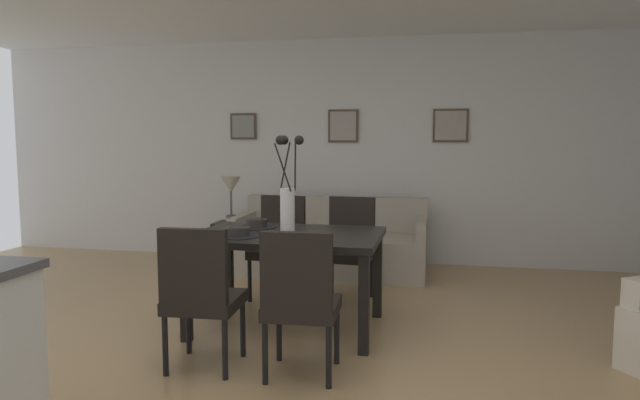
{
  "coord_description": "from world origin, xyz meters",
  "views": [
    {
      "loc": [
        1.03,
        -3.56,
        1.46
      ],
      "look_at": [
        0.09,
        0.93,
        0.97
      ],
      "focal_mm": 32.69,
      "sensor_mm": 36.0,
      "label": 1
    }
  ],
  "objects_px": {
    "dining_chair_far_left": "(300,296)",
    "framed_picture_right": "(451,126)",
    "sofa": "(331,247)",
    "side_table": "(232,245)",
    "dining_table": "(288,244)",
    "table_lamp": "(231,189)",
    "framed_picture_center": "(343,126)",
    "framed_picture_left": "(243,126)",
    "centerpiece_vase": "(288,196)",
    "bowl_near_left": "(238,231)",
    "bowl_near_right": "(257,222)",
    "dining_chair_near_left": "(200,291)",
    "dining_chair_near_right": "(279,241)",
    "dining_chair_far_right": "(349,243)"
  },
  "relations": [
    {
      "from": "dining_chair_far_left",
      "to": "framed_picture_right",
      "type": "bearing_deg",
      "value": 75.19
    },
    {
      "from": "sofa",
      "to": "side_table",
      "type": "bearing_deg",
      "value": -178.18
    },
    {
      "from": "framed_picture_right",
      "to": "dining_table",
      "type": "bearing_deg",
      "value": -115.75
    },
    {
      "from": "table_lamp",
      "to": "framed_picture_center",
      "type": "distance_m",
      "value": 1.5
    },
    {
      "from": "framed_picture_left",
      "to": "framed_picture_right",
      "type": "bearing_deg",
      "value": -0.0
    },
    {
      "from": "centerpiece_vase",
      "to": "table_lamp",
      "type": "distance_m",
      "value": 2.21
    },
    {
      "from": "dining_table",
      "to": "framed_picture_right",
      "type": "xyz_separation_m",
      "value": [
        1.22,
        2.53,
        0.94
      ]
    },
    {
      "from": "centerpiece_vase",
      "to": "bowl_near_left",
      "type": "xyz_separation_m",
      "value": [
        -0.32,
        -0.22,
        -0.24
      ]
    },
    {
      "from": "bowl_near_right",
      "to": "centerpiece_vase",
      "type": "bearing_deg",
      "value": -34.58
    },
    {
      "from": "dining_chair_far_left",
      "to": "table_lamp",
      "type": "height_order",
      "value": "table_lamp"
    },
    {
      "from": "dining_chair_near_left",
      "to": "centerpiece_vase",
      "type": "distance_m",
      "value": 1.09
    },
    {
      "from": "bowl_near_left",
      "to": "bowl_near_right",
      "type": "height_order",
      "value": "same"
    },
    {
      "from": "dining_chair_near_left",
      "to": "bowl_near_left",
      "type": "bearing_deg",
      "value": 89.52
    },
    {
      "from": "centerpiece_vase",
      "to": "table_lamp",
      "type": "xyz_separation_m",
      "value": [
        -1.15,
        1.88,
        -0.13
      ]
    },
    {
      "from": "dining_chair_near_left",
      "to": "dining_chair_near_right",
      "type": "xyz_separation_m",
      "value": [
        0.01,
        1.79,
        0.0
      ]
    },
    {
      "from": "dining_chair_far_left",
      "to": "bowl_near_left",
      "type": "bearing_deg",
      "value": 132.81
    },
    {
      "from": "side_table",
      "to": "framed_picture_center",
      "type": "xyz_separation_m",
      "value": [
        1.15,
        0.65,
        1.33
      ]
    },
    {
      "from": "bowl_near_left",
      "to": "framed_picture_center",
      "type": "relative_size",
      "value": 0.45
    },
    {
      "from": "dining_chair_near_right",
      "to": "centerpiece_vase",
      "type": "bearing_deg",
      "value": -70.38
    },
    {
      "from": "sofa",
      "to": "side_table",
      "type": "distance_m",
      "value": 1.13
    },
    {
      "from": "side_table",
      "to": "framed_picture_right",
      "type": "bearing_deg",
      "value": 15.42
    },
    {
      "from": "dining_chair_near_right",
      "to": "bowl_near_left",
      "type": "distance_m",
      "value": 1.14
    },
    {
      "from": "dining_chair_near_right",
      "to": "centerpiece_vase",
      "type": "relative_size",
      "value": 1.25
    },
    {
      "from": "bowl_near_right",
      "to": "framed_picture_center",
      "type": "height_order",
      "value": "framed_picture_center"
    },
    {
      "from": "framed_picture_left",
      "to": "framed_picture_center",
      "type": "relative_size",
      "value": 0.84
    },
    {
      "from": "dining_table",
      "to": "sofa",
      "type": "height_order",
      "value": "sofa"
    },
    {
      "from": "framed_picture_right",
      "to": "framed_picture_left",
      "type": "bearing_deg",
      "value": 180.0
    },
    {
      "from": "bowl_near_right",
      "to": "side_table",
      "type": "distance_m",
      "value": 1.93
    },
    {
      "from": "dining_chair_far_right",
      "to": "framed_picture_center",
      "type": "relative_size",
      "value": 2.41
    },
    {
      "from": "dining_chair_far_left",
      "to": "bowl_near_left",
      "type": "relative_size",
      "value": 5.41
    },
    {
      "from": "dining_chair_far_left",
      "to": "sofa",
      "type": "height_order",
      "value": "dining_chair_far_left"
    },
    {
      "from": "centerpiece_vase",
      "to": "bowl_near_right",
      "type": "xyz_separation_m",
      "value": [
        -0.32,
        0.22,
        -0.24
      ]
    },
    {
      "from": "dining_table",
      "to": "bowl_near_right",
      "type": "height_order",
      "value": "bowl_near_right"
    },
    {
      "from": "framed_picture_right",
      "to": "sofa",
      "type": "bearing_deg",
      "value": -153.58
    },
    {
      "from": "side_table",
      "to": "dining_chair_far_left",
      "type": "bearing_deg",
      "value": -62.21
    },
    {
      "from": "dining_chair_near_right",
      "to": "bowl_near_right",
      "type": "relative_size",
      "value": 5.41
    },
    {
      "from": "bowl_near_left",
      "to": "sofa",
      "type": "xyz_separation_m",
      "value": [
        0.29,
        2.13,
        -0.5
      ]
    },
    {
      "from": "bowl_near_right",
      "to": "framed_picture_right",
      "type": "height_order",
      "value": "framed_picture_right"
    },
    {
      "from": "dining_table",
      "to": "sofa",
      "type": "relative_size",
      "value": 0.69
    },
    {
      "from": "dining_chair_near_right",
      "to": "table_lamp",
      "type": "distance_m",
      "value": 1.35
    },
    {
      "from": "side_table",
      "to": "framed_picture_right",
      "type": "relative_size",
      "value": 1.33
    },
    {
      "from": "bowl_near_left",
      "to": "framed_picture_left",
      "type": "relative_size",
      "value": 0.53
    },
    {
      "from": "dining_chair_near_left",
      "to": "framed_picture_left",
      "type": "xyz_separation_m",
      "value": [
        -0.9,
        3.44,
        1.08
      ]
    },
    {
      "from": "bowl_near_left",
      "to": "framed_picture_right",
      "type": "height_order",
      "value": "framed_picture_right"
    },
    {
      "from": "bowl_near_left",
      "to": "bowl_near_right",
      "type": "distance_m",
      "value": 0.44
    },
    {
      "from": "dining_chair_far_right",
      "to": "framed_picture_right",
      "type": "bearing_deg",
      "value": 61.31
    },
    {
      "from": "side_table",
      "to": "framed_picture_left",
      "type": "relative_size",
      "value": 1.61
    },
    {
      "from": "framed_picture_center",
      "to": "framed_picture_right",
      "type": "height_order",
      "value": "framed_picture_center"
    },
    {
      "from": "table_lamp",
      "to": "framed_picture_left",
      "type": "xyz_separation_m",
      "value": [
        -0.07,
        0.65,
        0.7
      ]
    },
    {
      "from": "dining_chair_far_left",
      "to": "bowl_near_left",
      "type": "xyz_separation_m",
      "value": [
        -0.63,
        0.68,
        0.27
      ]
    }
  ]
}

